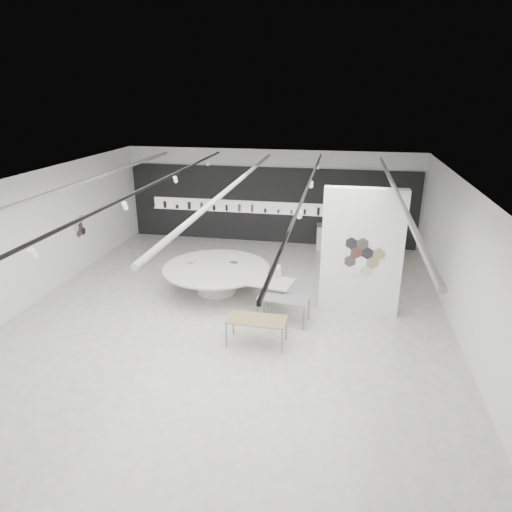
% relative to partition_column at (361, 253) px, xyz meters
% --- Properties ---
extents(room, '(12.02, 14.02, 3.82)m').
position_rel_partition_column_xyz_m(room, '(-3.59, -1.00, 0.27)').
color(room, beige).
rests_on(room, ground).
extents(back_wall_display, '(11.80, 0.27, 3.10)m').
position_rel_partition_column_xyz_m(back_wall_display, '(-3.58, 5.94, -0.26)').
color(back_wall_display, black).
rests_on(back_wall_display, ground).
extents(partition_column, '(2.20, 0.38, 3.60)m').
position_rel_partition_column_xyz_m(partition_column, '(0.00, 0.00, 0.00)').
color(partition_column, white).
rests_on(partition_column, ground).
extents(display_island, '(4.46, 3.84, 0.85)m').
position_rel_partition_column_xyz_m(display_island, '(-4.27, 0.55, -1.25)').
color(display_island, white).
rests_on(display_island, ground).
extents(sample_table_wood, '(1.48, 0.77, 0.69)m').
position_rel_partition_column_xyz_m(sample_table_wood, '(-2.51, -2.27, -1.16)').
color(sample_table_wood, olive).
rests_on(sample_table_wood, ground).
extents(sample_table_stone, '(1.46, 0.87, 0.71)m').
position_rel_partition_column_xyz_m(sample_table_stone, '(-2.01, -0.96, -1.15)').
color(sample_table_stone, slate).
rests_on(sample_table_stone, ground).
extents(kitchen_counter, '(1.77, 0.81, 1.35)m').
position_rel_partition_column_xyz_m(kitchen_counter, '(-0.68, 5.53, -1.31)').
color(kitchen_counter, white).
rests_on(kitchen_counter, ground).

